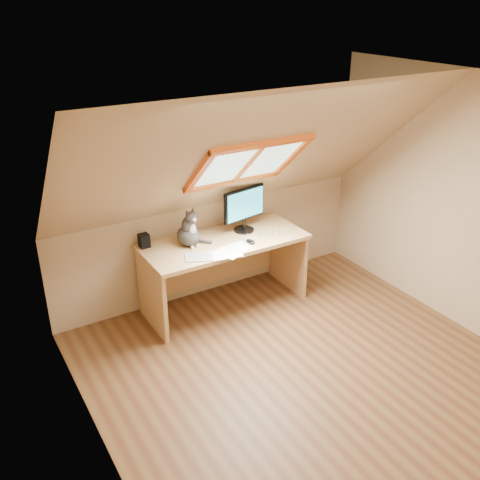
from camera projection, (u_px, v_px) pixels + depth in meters
ground at (310, 376)px, 4.57m from camera, size 3.50×3.50×0.00m
room_shell at (329, 227)px, 3.90m from camera, size 3.52×3.52×2.41m
desk at (221, 257)px, 5.45m from camera, size 1.65×0.72×0.75m
monitor at (244, 207)px, 5.38m from camera, size 0.50×0.21×0.46m
cat at (189, 232)px, 5.13m from camera, size 0.26×0.29×0.40m
desk_speaker at (144, 241)px, 5.12m from camera, size 0.10×0.10×0.13m
graphics_tablet at (199, 257)px, 4.94m from camera, size 0.31×0.27×0.01m
mouse at (251, 241)px, 5.22m from camera, size 0.08×0.12×0.03m
papers at (229, 252)px, 5.05m from camera, size 0.35×0.30×0.01m
cables at (262, 235)px, 5.38m from camera, size 0.51×0.26×0.01m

